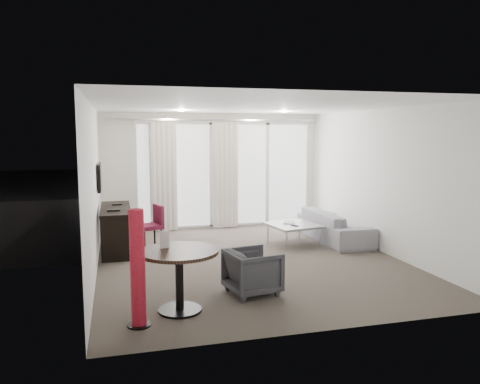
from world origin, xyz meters
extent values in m
cube|color=#463E36|center=(0.00, 0.00, 0.00)|extent=(5.00, 6.00, 0.00)
cube|color=white|center=(0.00, 0.00, 2.60)|extent=(5.00, 6.00, 0.00)
cube|color=silver|center=(-2.50, 0.00, 1.30)|extent=(0.00, 6.00, 2.60)
cube|color=silver|center=(2.50, 0.00, 1.30)|extent=(0.00, 6.00, 2.60)
cube|color=silver|center=(0.00, -3.00, 1.30)|extent=(5.00, 0.00, 2.60)
cylinder|color=#FFE0B2|center=(-0.90, 1.60, 2.59)|extent=(0.12, 0.12, 0.02)
cylinder|color=#FFE0B2|center=(1.20, 1.60, 2.59)|extent=(0.12, 0.12, 0.02)
cylinder|color=maroon|center=(-1.96, -2.33, 0.67)|extent=(0.34, 0.34, 1.33)
imported|color=#323236|center=(-0.42, -1.62, 0.30)|extent=(0.77, 0.76, 0.60)
imported|color=gray|center=(2.08, 0.98, 0.30)|extent=(0.80, 2.04, 0.59)
cube|color=#4D4D50|center=(0.30, 4.50, -0.06)|extent=(5.60, 3.00, 0.12)
camera|label=1|loc=(-2.17, -7.50, 2.17)|focal=35.00mm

